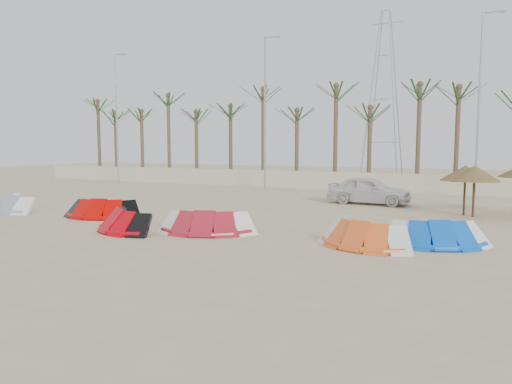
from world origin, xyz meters
The scene contains 16 objects.
ground centered at (0.00, 0.00, 0.00)m, with size 120.00×120.00×0.00m, color #D2BC82.
boundary_wall centered at (0.00, 22.00, 0.65)m, with size 60.00×0.30×1.30m, color beige.
palm_line centered at (0.67, 23.50, 6.44)m, with size 52.00×4.00×7.70m.
lamp_a centered at (-19.96, 20.00, 5.77)m, with size 1.25×0.14×11.00m.
lamp_b centered at (-5.96, 20.00, 5.77)m, with size 1.25×0.14×11.00m.
lamp_c centered at (8.04, 20.00, 5.77)m, with size 1.25×0.14×11.00m.
pylon centered at (1.00, 28.00, 0.00)m, with size 3.00×3.00×14.00m, color #A5A8AD, non-canonical shape.
kite_grey centered at (-12.20, 4.58, 0.42)m, with size 3.89×2.68×0.90m.
kite_red_left centered at (-6.85, 4.82, 0.42)m, with size 3.67×2.34×0.90m.
kite_red_mid centered at (-3.67, 2.68, 0.42)m, with size 3.59×2.60×0.90m.
kite_red_right centered at (-0.72, 3.67, 0.42)m, with size 3.76×2.40×0.90m.
kite_orange centered at (4.89, 3.70, 0.42)m, with size 3.31×2.18×0.90m.
kite_blue centered at (6.97, 4.92, 0.42)m, with size 3.53×2.45×0.90m.
parasol_left centered at (7.56, 12.26, 1.93)m, with size 2.21×2.21×2.28m.
parasol_mid centered at (7.94, 11.87, 1.95)m, with size 2.18×2.18×2.30m.
car centered at (2.78, 14.51, 0.76)m, with size 1.79×4.44×1.51m, color silver.
Camera 1 is at (7.92, -10.51, 3.11)m, focal length 32.00 mm.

